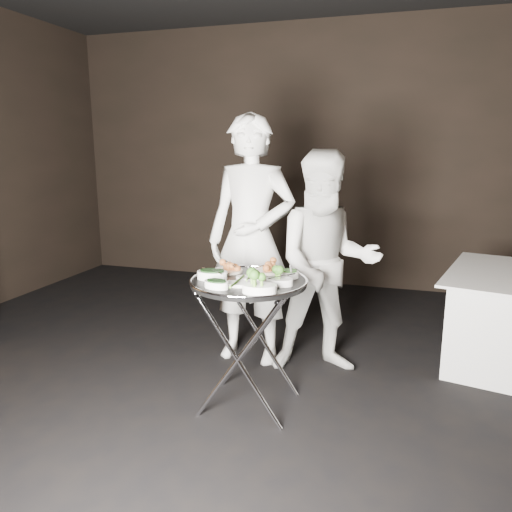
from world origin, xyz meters
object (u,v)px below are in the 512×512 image
(tray_stand, at_px, (249,338))
(waiter_right, at_px, (327,264))
(serving_tray, at_px, (249,281))
(waiter_left, at_px, (251,241))

(tray_stand, relative_size, waiter_right, 0.51)
(serving_tray, distance_m, waiter_right, 0.77)
(tray_stand, distance_m, waiter_left, 0.89)
(tray_stand, relative_size, serving_tray, 1.13)
(tray_stand, bearing_deg, waiter_right, 61.69)
(waiter_left, relative_size, waiter_right, 1.16)
(serving_tray, bearing_deg, tray_stand, -71.57)
(tray_stand, height_order, serving_tray, serving_tray)
(serving_tray, xyz_separation_m, waiter_left, (-0.22, 0.72, 0.11))
(serving_tray, relative_size, waiter_left, 0.39)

